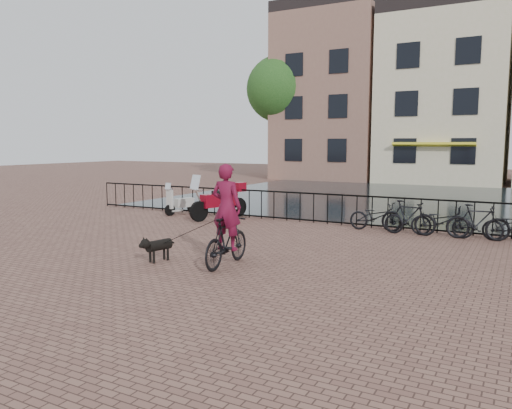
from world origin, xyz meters
The scene contains 14 objects.
ground centered at (0.00, 0.00, 0.00)m, with size 100.00×100.00×0.00m, color brown.
canal_water centered at (0.00, 17.30, 0.00)m, with size 20.00×20.00×0.00m, color black.
railing centered at (0.00, 8.00, 0.50)m, with size 20.00×0.05×1.02m.
canal_house_left centered at (-7.50, 30.00, 6.40)m, with size 7.50×9.00×12.80m.
canal_house_mid centered at (0.50, 30.00, 5.90)m, with size 8.00×9.50×11.80m.
tree_far_left centered at (-11.00, 27.00, 6.73)m, with size 5.04×5.04×9.27m.
cyclist centered at (0.08, 1.52, 1.00)m, with size 0.85×1.95×2.63m.
dog centered at (-1.52, 1.14, 0.30)m, with size 0.47×0.93×0.60m.
motorcycle centered at (-3.79, 7.21, 0.82)m, with size 1.29×2.36×1.65m.
scooter centered at (-5.69, 7.51, 0.63)m, with size 0.72×1.41×1.26m.
parked_bike_0 centered at (1.80, 7.40, 0.45)m, with size 0.60×1.72×0.90m, color black.
parked_bike_1 centered at (2.75, 7.40, 0.50)m, with size 0.47×1.66×1.00m, color black.
parked_bike_2 centered at (3.70, 7.40, 0.45)m, with size 0.60×1.72×0.90m, color black.
parked_bike_3 centered at (4.65, 7.40, 0.50)m, with size 0.47×1.66×1.00m, color black.
Camera 1 is at (5.77, -7.61, 2.69)m, focal length 35.00 mm.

